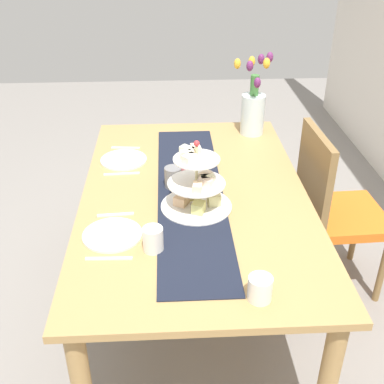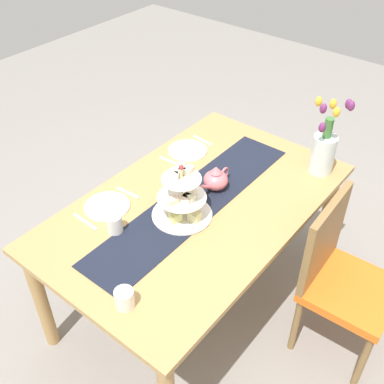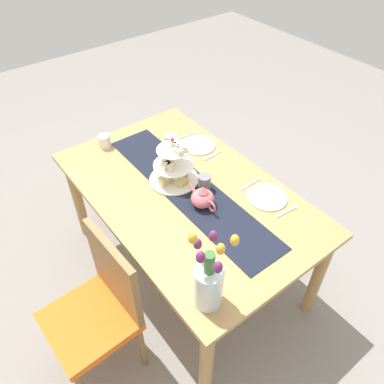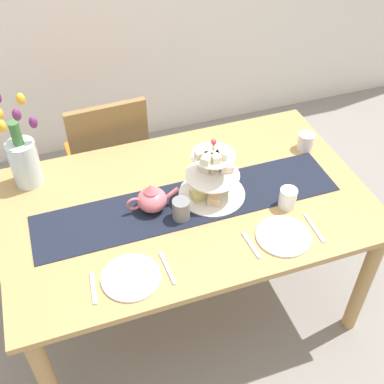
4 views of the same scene
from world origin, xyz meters
TOP-DOWN VIEW (x-y plane):
  - ground_plane at (0.00, 0.00)m, footprint 8.00×8.00m
  - dining_table at (0.00, 0.00)m, footprint 1.62×1.00m
  - chair_left at (-0.23, 0.73)m, footprint 0.44×0.44m
  - table_runner at (0.00, -0.02)m, footprint 1.37×0.29m
  - tiered_cake_stand at (0.12, 0.00)m, footprint 0.30×0.30m
  - teapot at (-0.16, 0.00)m, footprint 0.24×0.13m
  - tulip_vase at (-0.65, 0.36)m, footprint 0.21×0.21m
  - cream_jug at (0.68, 0.17)m, footprint 0.08×0.08m
  - dinner_plate_left at (-0.34, -0.34)m, footprint 0.23×0.23m
  - fork_left at (-0.48, -0.34)m, footprint 0.03×0.15m
  - knife_left at (-0.19, -0.34)m, footprint 0.02×0.17m
  - dinner_plate_right at (0.31, -0.34)m, footprint 0.23×0.23m
  - fork_right at (0.16, -0.34)m, footprint 0.03×0.15m
  - knife_right at (0.45, -0.34)m, footprint 0.02×0.17m
  - mug_grey at (-0.06, -0.09)m, footprint 0.08×0.08m
  - mug_white_text at (0.40, -0.18)m, footprint 0.08×0.08m

SIDE VIEW (x-z plane):
  - ground_plane at x=0.00m, z-range 0.00..0.00m
  - chair_left at x=-0.23m, z-range 0.05..0.96m
  - dining_table at x=0.00m, z-range 0.27..1.01m
  - table_runner at x=0.00m, z-range 0.74..0.74m
  - fork_left at x=-0.48m, z-range 0.74..0.74m
  - knife_left at x=-0.19m, z-range 0.74..0.74m
  - fork_right at x=0.16m, z-range 0.74..0.74m
  - knife_right at x=0.45m, z-range 0.74..0.74m
  - dinner_plate_left at x=-0.34m, z-range 0.74..0.75m
  - dinner_plate_right at x=0.31m, z-range 0.74..0.75m
  - cream_jug at x=0.68m, z-range 0.74..0.82m
  - mug_white_text at x=0.40m, z-range 0.74..0.83m
  - mug_grey at x=-0.06m, z-range 0.74..0.84m
  - teapot at x=-0.16m, z-range 0.73..0.87m
  - tiered_cake_stand at x=0.12m, z-range 0.69..0.99m
  - tulip_vase at x=-0.65m, z-range 0.67..1.11m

